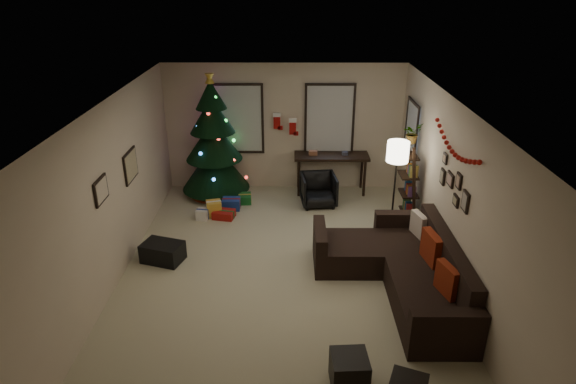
% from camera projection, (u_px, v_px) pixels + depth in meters
% --- Properties ---
extents(floor, '(7.00, 7.00, 0.00)m').
position_uv_depth(floor, '(281.00, 274.00, 7.78)').
color(floor, '#B5AC89').
rests_on(floor, ground).
extents(ceiling, '(7.00, 7.00, 0.00)m').
position_uv_depth(ceiling, '(280.00, 106.00, 6.68)').
color(ceiling, white).
rests_on(ceiling, floor).
extents(wall_back, '(5.00, 0.00, 5.00)m').
position_uv_depth(wall_back, '(284.00, 128.00, 10.43)').
color(wall_back, beige).
rests_on(wall_back, floor).
extents(wall_front, '(5.00, 0.00, 5.00)m').
position_uv_depth(wall_front, '(273.00, 373.00, 4.03)').
color(wall_front, beige).
rests_on(wall_front, floor).
extents(wall_left, '(0.00, 7.00, 7.00)m').
position_uv_depth(wall_left, '(111.00, 196.00, 7.24)').
color(wall_left, beige).
rests_on(wall_left, floor).
extents(wall_right, '(0.00, 7.00, 7.00)m').
position_uv_depth(wall_right, '(452.00, 197.00, 7.22)').
color(wall_right, beige).
rests_on(wall_right, floor).
extents(window_back_left, '(1.05, 0.06, 1.50)m').
position_uv_depth(window_back_left, '(239.00, 119.00, 10.32)').
color(window_back_left, '#728CB2').
rests_on(window_back_left, wall_back).
extents(window_back_right, '(1.05, 0.06, 1.50)m').
position_uv_depth(window_back_right, '(329.00, 119.00, 10.31)').
color(window_back_right, '#728CB2').
rests_on(window_back_right, wall_back).
extents(window_right_wall, '(0.06, 0.90, 1.30)m').
position_uv_depth(window_right_wall, '(412.00, 135.00, 9.49)').
color(window_right_wall, '#728CB2').
rests_on(window_right_wall, wall_right).
extents(christmas_tree, '(1.42, 1.42, 2.65)m').
position_uv_depth(christmas_tree, '(214.00, 145.00, 10.20)').
color(christmas_tree, black).
rests_on(christmas_tree, floor).
extents(presents, '(0.99, 1.01, 0.30)m').
position_uv_depth(presents, '(225.00, 207.00, 9.74)').
color(presents, '#14591E').
rests_on(presents, floor).
extents(sofa, '(1.97, 2.85, 0.89)m').
position_uv_depth(sofa, '(403.00, 269.00, 7.37)').
color(sofa, black).
rests_on(sofa, floor).
extents(pillow_red_a, '(0.22, 0.44, 0.42)m').
position_uv_depth(pillow_red_a, '(447.00, 280.00, 6.51)').
color(pillow_red_a, maroon).
rests_on(pillow_red_a, sofa).
extents(pillow_red_b, '(0.21, 0.50, 0.49)m').
position_uv_depth(pillow_red_b, '(431.00, 249.00, 7.24)').
color(pillow_red_b, maroon).
rests_on(pillow_red_b, sofa).
extents(pillow_cream, '(0.20, 0.39, 0.38)m').
position_uv_depth(pillow_cream, '(419.00, 224.00, 7.96)').
color(pillow_cream, beige).
rests_on(pillow_cream, sofa).
extents(ottoman_near, '(0.44, 0.44, 0.40)m').
position_uv_depth(ottoman_near, '(349.00, 371.00, 5.61)').
color(ottoman_near, black).
rests_on(ottoman_near, floor).
extents(desk, '(1.56, 0.56, 0.84)m').
position_uv_depth(desk, '(331.00, 159.00, 10.41)').
color(desk, black).
rests_on(desk, floor).
extents(desk_chair, '(0.70, 0.66, 0.65)m').
position_uv_depth(desk_chair, '(318.00, 190.00, 9.99)').
color(desk_chair, black).
rests_on(desk_chair, floor).
extents(bookshelf, '(0.30, 0.48, 1.63)m').
position_uv_depth(bookshelf, '(410.00, 188.00, 8.91)').
color(bookshelf, black).
rests_on(bookshelf, floor).
extents(potted_plant, '(0.56, 0.55, 0.47)m').
position_uv_depth(potted_plant, '(413.00, 130.00, 8.72)').
color(potted_plant, '#4C4C4C').
rests_on(potted_plant, bookshelf).
extents(floor_lamp, '(0.37, 0.37, 1.76)m').
position_uv_depth(floor_lamp, '(397.00, 158.00, 8.36)').
color(floor_lamp, black).
rests_on(floor_lamp, floor).
extents(art_map, '(0.04, 0.60, 0.50)m').
position_uv_depth(art_map, '(130.00, 166.00, 8.06)').
color(art_map, black).
rests_on(art_map, wall_left).
extents(art_abstract, '(0.04, 0.45, 0.35)m').
position_uv_depth(art_abstract, '(101.00, 190.00, 6.80)').
color(art_abstract, black).
rests_on(art_abstract, wall_left).
extents(gallery, '(0.03, 1.25, 0.54)m').
position_uv_depth(gallery, '(454.00, 185.00, 7.06)').
color(gallery, black).
rests_on(gallery, wall_right).
extents(garland, '(0.08, 1.90, 0.30)m').
position_uv_depth(garland, '(455.00, 145.00, 6.93)').
color(garland, '#A5140C').
rests_on(garland, wall_right).
extents(stocking_left, '(0.20, 0.05, 0.36)m').
position_uv_depth(stocking_left, '(277.00, 121.00, 10.31)').
color(stocking_left, '#990F0C').
rests_on(stocking_left, wall_back).
extents(stocking_right, '(0.20, 0.05, 0.36)m').
position_uv_depth(stocking_right, '(293.00, 127.00, 10.22)').
color(stocking_right, '#990F0C').
rests_on(stocking_right, wall_back).
extents(storage_bin, '(0.74, 0.60, 0.32)m').
position_uv_depth(storage_bin, '(163.00, 252.00, 8.08)').
color(storage_bin, black).
rests_on(storage_bin, floor).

